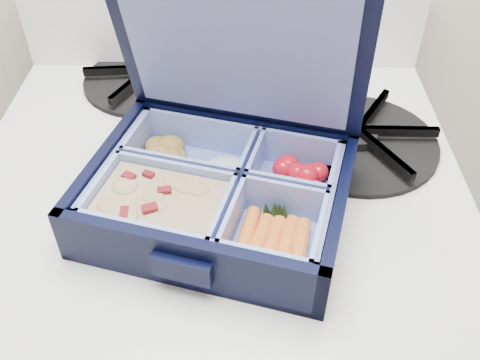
# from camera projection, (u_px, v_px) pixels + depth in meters

# --- Properties ---
(stove) EXTENTS (0.55, 0.55, 0.83)m
(stove) POSITION_uv_depth(u_px,v_px,m) (224.00, 355.00, 0.89)
(stove) COLOR white
(stove) RESTS_ON floor
(bento_box) EXTENTS (0.29, 0.25, 0.06)m
(bento_box) POSITION_uv_depth(u_px,v_px,m) (218.00, 193.00, 0.53)
(bento_box) COLOR black
(bento_box) RESTS_ON stove
(burner_grate) EXTENTS (0.20, 0.20, 0.03)m
(burner_grate) POSITION_uv_depth(u_px,v_px,m) (357.00, 134.00, 0.63)
(burner_grate) COLOR black
(burner_grate) RESTS_ON stove
(burner_grate_rear) EXTENTS (0.20, 0.20, 0.02)m
(burner_grate_rear) POSITION_uv_depth(u_px,v_px,m) (150.00, 75.00, 0.74)
(burner_grate_rear) COLOR black
(burner_grate_rear) RESTS_ON stove
(fork) EXTENTS (0.14, 0.15, 0.01)m
(fork) POSITION_uv_depth(u_px,v_px,m) (287.00, 139.00, 0.64)
(fork) COLOR #B2B3CA
(fork) RESTS_ON stove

